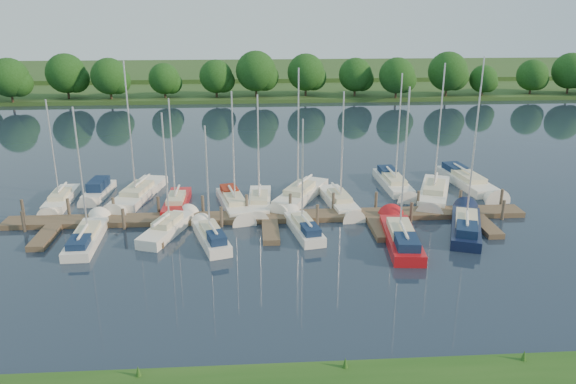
{
  "coord_description": "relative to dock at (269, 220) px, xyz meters",
  "views": [
    {
      "loc": [
        -1.22,
        -32.53,
        16.05
      ],
      "look_at": [
        1.47,
        8.0,
        2.2
      ],
      "focal_mm": 35.0,
      "sensor_mm": 36.0,
      "label": 1
    }
  ],
  "objects": [
    {
      "name": "sailboat_n_9",
      "position": [
        14.26,
        4.67,
        0.08
      ],
      "size": [
        4.95,
        9.21,
        11.89
      ],
      "rotation": [
        0.0,
        0.0,
        2.76
      ],
      "color": "white",
      "rests_on": "ground"
    },
    {
      "name": "sailboat_s_1",
      "position": [
        -7.44,
        -1.57,
        0.09
      ],
      "size": [
        3.53,
        7.02,
        9.27
      ],
      "rotation": [
        0.0,
        0.0,
        -0.33
      ],
      "color": "white",
      "rests_on": "ground"
    },
    {
      "name": "sailboat_s_4",
      "position": [
        9.03,
        -4.37,
        0.14
      ],
      "size": [
        2.77,
        8.82,
        11.26
      ],
      "rotation": [
        0.0,
        0.0,
        -0.09
      ],
      "color": "#B71016",
      "rests_on": "ground"
    },
    {
      "name": "sailboat_n_10",
      "position": [
        18.46,
        7.82,
        0.13
      ],
      "size": [
        3.32,
        9.64,
        12.05
      ],
      "rotation": [
        0.0,
        0.0,
        3.28
      ],
      "color": "white",
      "rests_on": "ground"
    },
    {
      "name": "sailboat_s_5",
      "position": [
        14.32,
        -2.68,
        0.14
      ],
      "size": [
        4.39,
        8.45,
        10.96
      ],
      "rotation": [
        0.0,
        0.0,
        -0.35
      ],
      "color": "#111A38",
      "rests_on": "ground"
    },
    {
      "name": "sailboat_n_2",
      "position": [
        -11.13,
        6.21,
        0.07
      ],
      "size": [
        3.83,
        9.65,
        12.02
      ],
      "rotation": [
        0.0,
        0.0,
        2.94
      ],
      "color": "white",
      "rests_on": "ground"
    },
    {
      "name": "far_shore",
      "position": [
        0.0,
        67.69,
        0.1
      ],
      "size": [
        180.0,
        30.0,
        0.6
      ],
      "primitive_type": "cube",
      "color": "#26471B",
      "rests_on": "ground"
    },
    {
      "name": "sailboat_n_6",
      "position": [
        2.71,
        5.03,
        0.08
      ],
      "size": [
        5.56,
        8.68,
        11.56
      ],
      "rotation": [
        0.0,
        0.0,
        2.66
      ],
      "color": "white",
      "rests_on": "ground"
    },
    {
      "name": "sailboat_s_0",
      "position": [
        -12.93,
        -2.68,
        0.11
      ],
      "size": [
        2.06,
        7.74,
        9.8
      ],
      "rotation": [
        0.0,
        0.0,
        0.04
      ],
      "color": "white",
      "rests_on": "ground"
    },
    {
      "name": "sailboat_n_3",
      "position": [
        -7.48,
        3.61,
        0.08
      ],
      "size": [
        1.8,
        7.27,
        9.42
      ],
      "rotation": [
        0.0,
        0.0,
        3.13
      ],
      "color": "#B71016",
      "rests_on": "ground"
    },
    {
      "name": "sailboat_n_5",
      "position": [
        -0.7,
        3.6,
        0.07
      ],
      "size": [
        2.1,
        7.57,
        9.58
      ],
      "rotation": [
        0.0,
        0.0,
        3.09
      ],
      "color": "white",
      "rests_on": "ground"
    },
    {
      "name": "treeline",
      "position": [
        0.66,
        54.82,
        3.99
      ],
      "size": [
        146.85,
        10.13,
        8.27
      ],
      "color": "#38281C",
      "rests_on": "ground"
    },
    {
      "name": "mooring_pilings",
      "position": [
        0.0,
        1.13,
        0.4
      ],
      "size": [
        38.24,
        2.84,
        2.0
      ],
      "color": "#473D33",
      "rests_on": "ground"
    },
    {
      "name": "sailboat_s_3",
      "position": [
        2.42,
        -2.08,
        0.12
      ],
      "size": [
        2.63,
        6.77,
        8.72
      ],
      "rotation": [
        0.0,
        0.0,
        0.19
      ],
      "color": "white",
      "rests_on": "ground"
    },
    {
      "name": "dock",
      "position": [
        0.0,
        0.0,
        0.0
      ],
      "size": [
        40.0,
        6.0,
        0.4
      ],
      "color": "#4F3E2C",
      "rests_on": "ground"
    },
    {
      "name": "sailboat_s_2",
      "position": [
        -4.19,
        -3.46,
        0.14
      ],
      "size": [
        3.06,
        6.57,
        8.68
      ],
      "rotation": [
        0.0,
        0.0,
        0.29
      ],
      "color": "white",
      "rests_on": "ground"
    },
    {
      "name": "sailboat_n_8",
      "position": [
        11.57,
        7.81,
        0.12
      ],
      "size": [
        2.27,
        8.42,
        10.68
      ],
      "rotation": [
        0.0,
        0.0,
        3.18
      ],
      "color": "white",
      "rests_on": "ground"
    },
    {
      "name": "distant_hill",
      "position": [
        0.0,
        92.69,
        0.5
      ],
      "size": [
        220.0,
        40.0,
        1.4
      ],
      "primitive_type": "cube",
      "color": "#395927",
      "rests_on": "ground"
    },
    {
      "name": "sailboat_n_0",
      "position": [
        -17.27,
        5.38,
        0.07
      ],
      "size": [
        1.94,
        7.13,
        9.12
      ],
      "rotation": [
        0.0,
        0.0,
        3.18
      ],
      "color": "white",
      "rests_on": "ground"
    },
    {
      "name": "motorboat",
      "position": [
        -14.59,
        7.14,
        0.17
      ],
      "size": [
        1.95,
        5.67,
        1.79
      ],
      "rotation": [
        0.0,
        0.0,
        3.07
      ],
      "color": "white",
      "rests_on": "ground"
    },
    {
      "name": "sailboat_n_7",
      "position": [
        5.91,
        3.3,
        0.07
      ],
      "size": [
        2.68,
        7.75,
        9.85
      ],
      "rotation": [
        0.0,
        0.0,
        3.28
      ],
      "color": "white",
      "rests_on": "ground"
    },
    {
      "name": "ground",
      "position": [
        0.0,
        -7.31,
        -0.2
      ],
      "size": [
        260.0,
        260.0,
        0.0
      ],
      "primitive_type": "plane",
      "color": "#17232F",
      "rests_on": "ground"
    },
    {
      "name": "sailboat_n_4",
      "position": [
        -2.77,
        3.37,
        0.12
      ],
      "size": [
        3.21,
        7.88,
        9.95
      ],
      "rotation": [
        0.0,
        0.0,
        3.35
      ],
      "color": "white",
      "rests_on": "ground"
    }
  ]
}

